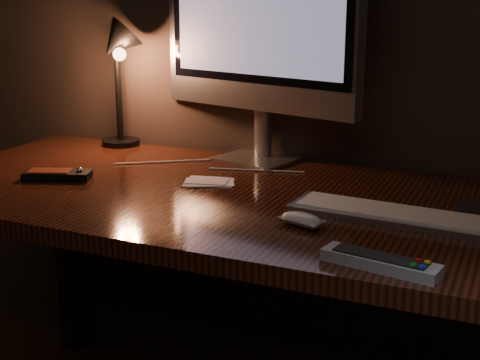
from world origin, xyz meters
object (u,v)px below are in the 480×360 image
at_px(desk, 239,233).
at_px(keyboard, 399,215).
at_px(tv_remote, 380,262).
at_px(desk_lamp, 118,61).
at_px(monitor, 258,18).
at_px(mouse, 302,221).
at_px(media_remote, 57,175).

distance_m(desk, keyboard, 0.45).
xyz_separation_m(tv_remote, desk_lamp, (-0.93, 0.61, 0.25)).
height_order(keyboard, tv_remote, tv_remote).
distance_m(desk, monitor, 0.58).
bearing_deg(desk, mouse, -43.06).
bearing_deg(mouse, keyboard, 50.62).
bearing_deg(desk, desk_lamp, 155.23).
relative_size(mouse, media_remote, 0.53).
xyz_separation_m(desk, mouse, (0.24, -0.22, 0.14)).
xyz_separation_m(desk, keyboard, (0.41, -0.11, 0.14)).
relative_size(desk, monitor, 2.42).
bearing_deg(mouse, monitor, 138.27).
bearing_deg(desk_lamp, monitor, 19.30).
bearing_deg(keyboard, mouse, -141.71).
distance_m(mouse, desk_lamp, 0.90).
relative_size(desk, media_remote, 8.98).
height_order(keyboard, media_remote, media_remote).
bearing_deg(monitor, media_remote, -120.21).
distance_m(tv_remote, desk_lamp, 1.14).
xyz_separation_m(mouse, tv_remote, (0.19, -0.16, 0.00)).
bearing_deg(desk_lamp, keyboard, -3.10).
bearing_deg(keyboard, monitor, 147.09).
bearing_deg(desk_lamp, desk, -7.67).
xyz_separation_m(mouse, desk_lamp, (-0.73, 0.45, 0.26)).
distance_m(monitor, keyboard, 0.70).
bearing_deg(keyboard, desk_lamp, 163.89).
bearing_deg(mouse, desk, 153.37).
relative_size(desk, mouse, 17.07).
xyz_separation_m(monitor, tv_remote, (0.49, -0.63, -0.38)).
distance_m(desk, mouse, 0.36).
bearing_deg(desk_lamp, media_remote, -65.17).
distance_m(desk, desk_lamp, 0.67).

